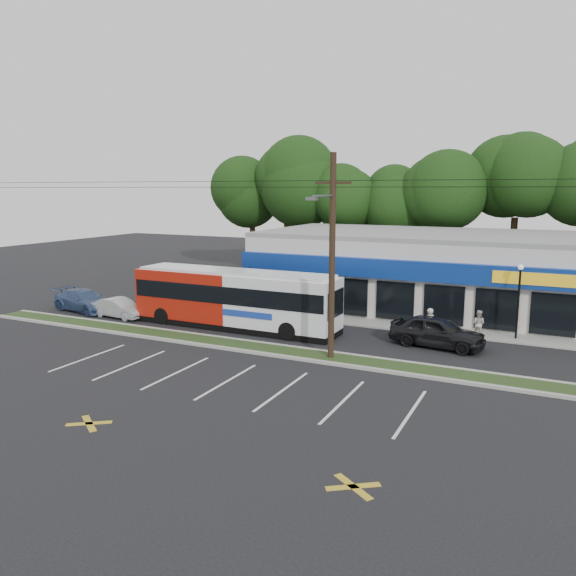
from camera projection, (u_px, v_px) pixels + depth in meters
The scene contains 15 objects.
ground at pixel (268, 357), 28.18m from camera, with size 120.00×120.00×0.00m, color black.
grass_strip at pixel (277, 350), 29.05m from camera, with size 40.00×1.60×0.12m, color #1C3415.
curb_south at pixel (269, 355), 28.30m from camera, with size 40.00×0.25×0.14m, color #9E9E93.
curb_north at pixel (284, 346), 29.81m from camera, with size 40.00×0.25×0.14m, color #9E9E93.
sidewalk at pixel (410, 327), 34.02m from camera, with size 32.00×2.20×0.10m, color #9E9E93.
strip_mall at pixel (442, 270), 39.48m from camera, with size 25.00×12.55×5.30m.
utility_pole at pixel (328, 250), 26.84m from camera, with size 50.00×2.77×10.00m.
lamp_post at pixel (519, 293), 30.82m from camera, with size 0.30×0.30×4.25m.
tree_line at pixel (449, 188), 48.06m from camera, with size 46.76×6.76×11.83m.
metrobus at pixel (235, 297), 33.81m from camera, with size 13.04×2.81×3.50m.
car_dark at pixel (437, 331), 29.80m from camera, with size 2.00×4.97×1.69m, color black.
car_silver at pixel (120, 308), 36.63m from camera, with size 1.35×3.87×1.28m, color #A7A9AF.
car_blue at pixel (84, 301), 38.59m from camera, with size 2.05×5.05×1.47m, color navy.
pedestrian_a at pixel (429, 325), 30.87m from camera, with size 0.69×0.45×1.88m, color silver.
pedestrian_b at pixel (478, 324), 31.74m from camera, with size 0.77×0.60×1.57m, color beige.
Camera 1 is at (12.69, -24.01, 8.33)m, focal length 35.00 mm.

